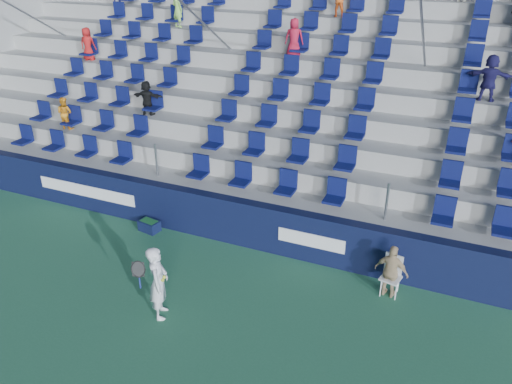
# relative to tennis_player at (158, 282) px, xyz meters

# --- Properties ---
(ground) EXTENTS (70.00, 70.00, 0.00)m
(ground) POSITION_rel_tennis_player_xyz_m (0.70, -0.05, -0.80)
(ground) COLOR #2F6F4B
(ground) RESTS_ON ground
(sponsor_wall) EXTENTS (24.00, 0.32, 1.20)m
(sponsor_wall) POSITION_rel_tennis_player_xyz_m (0.70, 3.10, -0.20)
(sponsor_wall) COLOR black
(sponsor_wall) RESTS_ON ground
(grandstand) EXTENTS (24.00, 8.17, 6.63)m
(grandstand) POSITION_rel_tennis_player_xyz_m (0.70, 8.19, 1.34)
(grandstand) COLOR #9A9A95
(grandstand) RESTS_ON ground
(tennis_player) EXTENTS (0.70, 0.69, 1.59)m
(tennis_player) POSITION_rel_tennis_player_xyz_m (0.00, 0.00, 0.00)
(tennis_player) COLOR silver
(tennis_player) RESTS_ON ground
(line_judge_chair) EXTENTS (0.46, 0.48, 0.89)m
(line_judge_chair) POSITION_rel_tennis_player_xyz_m (4.11, 2.59, -0.29)
(line_judge_chair) COLOR white
(line_judge_chair) RESTS_ON ground
(line_judge) EXTENTS (0.75, 0.41, 1.22)m
(line_judge) POSITION_rel_tennis_player_xyz_m (4.11, 2.45, -0.19)
(line_judge) COLOR tan
(line_judge) RESTS_ON ground
(ball_bin) EXTENTS (0.58, 0.43, 0.30)m
(ball_bin) POSITION_rel_tennis_player_xyz_m (-2.11, 2.70, -0.64)
(ball_bin) COLOR #0F1637
(ball_bin) RESTS_ON ground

